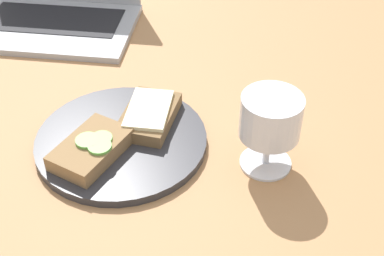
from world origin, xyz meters
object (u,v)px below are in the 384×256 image
(sandwich_with_cheese, at_px, (147,115))
(wine_glass, at_px, (270,121))
(sandwich_with_cucumber, at_px, (91,148))

(sandwich_with_cheese, height_order, wine_glass, wine_glass)
(sandwich_with_cucumber, relative_size, wine_glass, 1.14)
(sandwich_with_cucumber, distance_m, wine_glass, 0.26)
(sandwich_with_cucumber, xyz_separation_m, wine_glass, (0.25, 0.03, 0.05))
(sandwich_with_cucumber, relative_size, sandwich_with_cheese, 1.09)
(sandwich_with_cucumber, distance_m, sandwich_with_cheese, 0.11)
(sandwich_with_cheese, bearing_deg, sandwich_with_cucumber, -126.25)
(sandwich_with_cucumber, bearing_deg, wine_glass, 6.68)
(wine_glass, bearing_deg, sandwich_with_cucumber, -173.32)
(sandwich_with_cucumber, height_order, sandwich_with_cheese, sandwich_with_cucumber)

